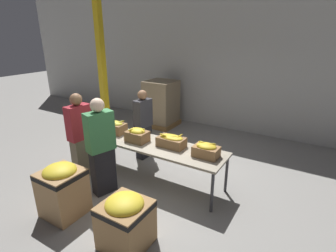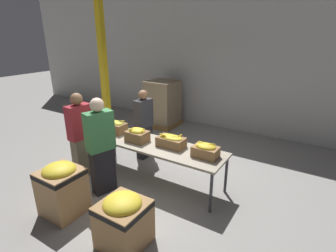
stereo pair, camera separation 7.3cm
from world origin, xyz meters
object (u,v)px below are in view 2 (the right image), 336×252
donation_bin_1 (123,219)px  volunteer_1 (81,136)px  pallet_stack_0 (163,104)px  banana_box_0 (116,127)px  support_pillar (103,62)px  donation_bin_0 (62,187)px  banana_box_2 (171,141)px  banana_box_3 (206,150)px  banana_box_1 (137,135)px  volunteer_0 (101,147)px  volunteer_2 (144,125)px  sorting_table (153,146)px

donation_bin_1 → volunteer_1: bearing=152.8°
pallet_stack_0 → banana_box_0: bearing=-77.5°
support_pillar → donation_bin_0: bearing=-58.7°
banana_box_2 → banana_box_3: banana_box_3 is taller
donation_bin_1 → pallet_stack_0: size_ratio=0.55×
volunteer_1 → donation_bin_0: (0.64, -0.97, -0.38)m
banana_box_1 → volunteer_0: (-0.20, -0.73, -0.03)m
banana_box_3 → banana_box_2: bearing=176.1°
banana_box_3 → volunteer_1: bearing=-165.3°
banana_box_2 → banana_box_0: bearing=-179.8°
banana_box_0 → volunteer_2: (0.24, 0.63, -0.11)m
banana_box_2 → donation_bin_0: 1.94m
banana_box_0 → donation_bin_1: (1.59, -1.62, -0.48)m
donation_bin_1 → banana_box_0: bearing=134.6°
banana_box_3 → pallet_stack_0: pallet_stack_0 is taller
banana_box_2 → banana_box_3: bearing=-3.9°
banana_box_0 → volunteer_0: (0.46, -0.85, -0.03)m
sorting_table → donation_bin_0: (-0.63, -1.55, -0.25)m
banana_box_2 → banana_box_1: bearing=-169.3°
banana_box_2 → pallet_stack_0: pallet_stack_0 is taller
banana_box_3 → pallet_stack_0: size_ratio=0.31×
donation_bin_0 → donation_bin_1: 1.24m
banana_box_3 → banana_box_1: bearing=-176.7°
banana_box_2 → volunteer_2: bearing=150.0°
volunteer_1 → banana_box_2: bearing=-62.8°
banana_box_3 → donation_bin_1: size_ratio=0.56×
volunteer_0 → donation_bin_1: bearing=-106.7°
sorting_table → volunteer_2: volunteer_2 is taller
banana_box_3 → volunteer_0: bearing=-152.6°
volunteer_2 → sorting_table: bearing=51.0°
volunteer_1 → pallet_stack_0: (-0.30, 3.30, -0.16)m
banana_box_0 → pallet_stack_0: size_ratio=0.32×
banana_box_3 → volunteer_1: volunteer_1 is taller
banana_box_1 → volunteer_1: size_ratio=0.24×
volunteer_2 → donation_bin_0: (0.11, -2.25, -0.32)m
banana_box_0 → volunteer_1: (-0.29, -0.65, -0.05)m
banana_box_0 → banana_box_2: bearing=0.2°
banana_box_0 → support_pillar: size_ratio=0.11×
banana_box_0 → volunteer_1: size_ratio=0.26×
sorting_table → support_pillar: (-2.24, 1.09, 1.30)m
volunteer_1 → pallet_stack_0: size_ratio=1.23×
volunteer_0 → donation_bin_0: volunteer_0 is taller
banana_box_0 → volunteer_1: 0.71m
volunteer_1 → volunteer_2: bearing=-17.3°
banana_box_1 → sorting_table: bearing=9.6°
sorting_table → pallet_stack_0: size_ratio=2.03×
banana_box_1 → pallet_stack_0: 3.05m
volunteer_0 → support_pillar: size_ratio=0.43×
banana_box_3 → donation_bin_1: 1.70m
pallet_stack_0 → banana_box_1: bearing=-65.8°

